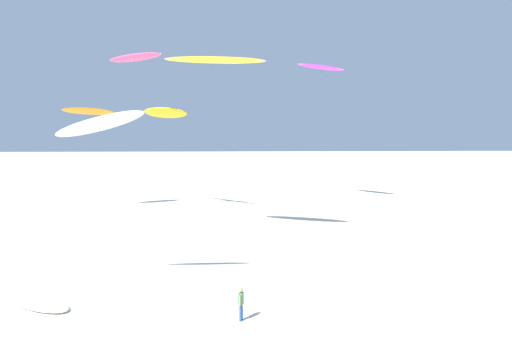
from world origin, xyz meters
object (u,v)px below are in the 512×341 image
Objects in this scene: grounded_kite_0 at (39,303)px; person_mid_field at (241,303)px; flying_kite_2 at (320,67)px; flying_kite_3 at (99,124)px; flying_kite_4 at (134,58)px; flying_kite_0 at (214,60)px; flying_kite_5 at (88,111)px; flying_kite_1 at (165,113)px.

person_mid_field is (10.79, -2.66, 0.78)m from grounded_kite_0.
flying_kite_2 is 9.77× the size of person_mid_field.
grounded_kite_0 is at bearing -149.99° from flying_kite_3.
flying_kite_4 is at bearing 95.25° from flying_kite_3.
flying_kite_0 is at bearing -54.89° from flying_kite_4.
flying_kite_5 is 32.42m from grounded_kite_0.
flying_kite_1 is 7.91m from flying_kite_5.
flying_kite_3 is (-5.83, -13.61, -4.72)m from flying_kite_0.
flying_kite_2 is (10.97, 18.77, 0.93)m from flying_kite_0.
flying_kite_1 reaches higher than flying_kite_3.
flying_kite_3 reaches higher than person_mid_field.
flying_kite_2 reaches higher than flying_kite_1.
grounded_kite_0 is (-8.86, -15.36, -14.28)m from flying_kite_0.
grounded_kite_0 is (-3.03, -1.75, -9.56)m from flying_kite_3.
flying_kite_4 is at bearing -32.56° from flying_kite_5.
flying_kite_0 is 20.56m from flying_kite_5.
flying_kite_4 is 1.45× the size of flying_kite_5.
flying_kite_3 is at bearing 150.42° from person_mid_field.
grounded_kite_0 is at bearing -96.13° from flying_kite_1.
flying_kite_5 is (-13.50, 15.00, -3.92)m from flying_kite_0.
person_mid_field is at bearing -77.15° from flying_kite_1.
flying_kite_0 reaches higher than grounded_kite_0.
flying_kite_0 is at bearing -48.02° from flying_kite_5.
flying_kite_1 is 1.03× the size of flying_kite_3.
person_mid_field is at bearing -83.88° from flying_kite_0.
flying_kite_1 reaches higher than person_mid_field.
grounded_kite_0 is at bearing 166.17° from person_mid_field.
flying_kite_5 is (-5.36, 3.42, -5.14)m from flying_kite_4.
flying_kite_3 is at bearing -84.75° from flying_kite_4.
flying_kite_4 is 9.76× the size of person_mid_field.
flying_kite_4 reaches higher than flying_kite_0.
person_mid_field is (10.07, -29.60, -14.73)m from flying_kite_4.
flying_kite_1 is at bearing 110.48° from flying_kite_0.
flying_kite_2 is 1.00× the size of flying_kite_4.
flying_kite_4 is at bearing -126.80° from flying_kite_1.
flying_kite_3 is 0.67× the size of flying_kite_4.
grounded_kite_0 is at bearing -91.52° from flying_kite_4.
flying_kite_4 reaches higher than flying_kite_5.
flying_kite_3 is at bearing -117.42° from flying_kite_2.
flying_kite_2 is at bearing 62.58° from flying_kite_3.
grounded_kite_0 is 2.86× the size of person_mid_field.
flying_kite_4 is 8.18m from flying_kite_5.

